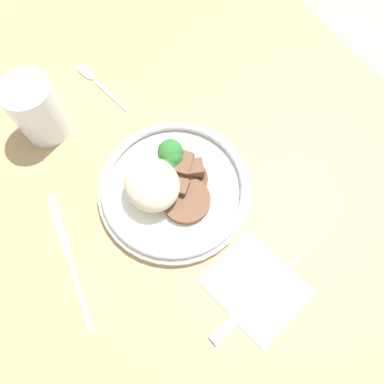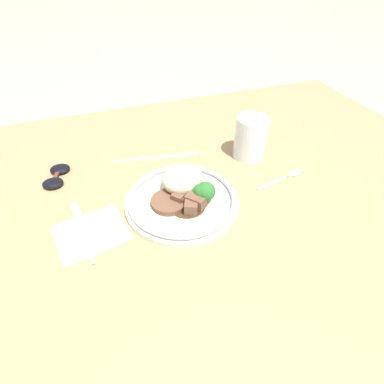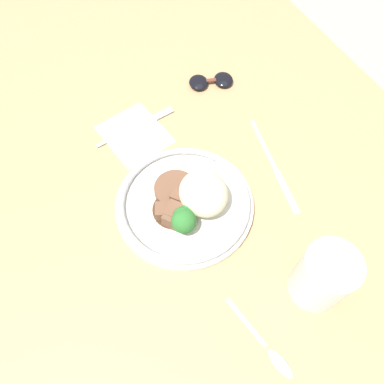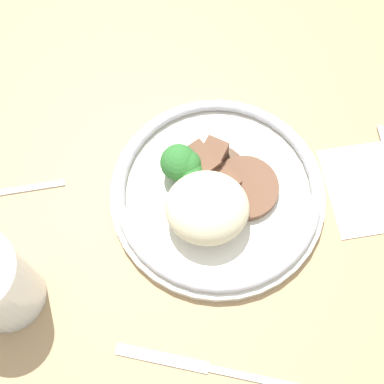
% 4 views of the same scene
% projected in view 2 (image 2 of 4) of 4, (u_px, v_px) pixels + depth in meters
% --- Properties ---
extents(ground_plane, '(8.00, 8.00, 0.00)m').
position_uv_depth(ground_plane, '(162.00, 209.00, 0.71)').
color(ground_plane, tan).
extents(dining_table, '(1.60, 0.98, 0.04)m').
position_uv_depth(dining_table, '(161.00, 203.00, 0.70)').
color(dining_table, tan).
rests_on(dining_table, ground).
extents(napkin, '(0.16, 0.14, 0.00)m').
position_uv_depth(napkin, '(91.00, 233.00, 0.60)').
color(napkin, white).
rests_on(napkin, dining_table).
extents(plate, '(0.25, 0.25, 0.08)m').
position_uv_depth(plate, '(184.00, 195.00, 0.66)').
color(plate, silver).
rests_on(plate, dining_table).
extents(juice_glass, '(0.08, 0.08, 0.11)m').
position_uv_depth(juice_glass, '(250.00, 139.00, 0.78)').
color(juice_glass, orange).
rests_on(juice_glass, dining_table).
extents(fork, '(0.04, 0.18, 0.00)m').
position_uv_depth(fork, '(81.00, 225.00, 0.61)').
color(fork, silver).
rests_on(fork, napkin).
extents(knife, '(0.23, 0.05, 0.00)m').
position_uv_depth(knife, '(160.00, 157.00, 0.80)').
color(knife, silver).
rests_on(knife, dining_table).
extents(spoon, '(0.14, 0.04, 0.01)m').
position_uv_depth(spoon, '(289.00, 175.00, 0.74)').
color(spoon, silver).
rests_on(spoon, dining_table).
extents(sunglasses, '(0.08, 0.11, 0.01)m').
position_uv_depth(sunglasses, '(56.00, 176.00, 0.73)').
color(sunglasses, black).
rests_on(sunglasses, dining_table).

